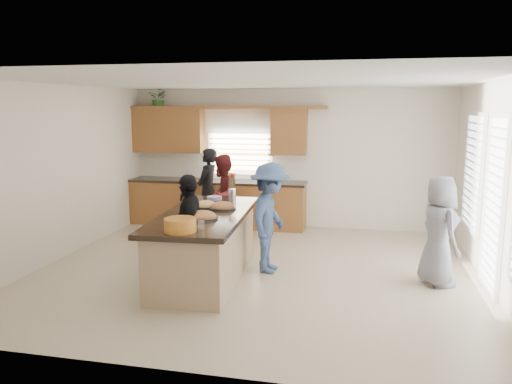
% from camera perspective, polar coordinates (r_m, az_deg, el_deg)
% --- Properties ---
extents(floor, '(6.50, 6.50, 0.00)m').
position_cam_1_polar(floor, '(7.62, 0.04, -8.97)').
color(floor, '#C1AD8F').
rests_on(floor, ground).
extents(room_shell, '(6.52, 6.02, 2.81)m').
position_cam_1_polar(room_shell, '(7.24, 0.05, 5.44)').
color(room_shell, silver).
rests_on(room_shell, ground).
extents(back_cabinetry, '(4.08, 0.66, 2.46)m').
position_cam_1_polar(back_cabinetry, '(10.35, -4.67, 1.18)').
color(back_cabinetry, brown).
rests_on(back_cabinetry, ground).
extents(right_wall_glazing, '(0.06, 4.00, 2.25)m').
position_cam_1_polar(right_wall_glazing, '(7.20, 25.69, -0.02)').
color(right_wall_glazing, white).
rests_on(right_wall_glazing, ground).
extents(island, '(1.32, 2.77, 0.95)m').
position_cam_1_polar(island, '(7.26, -5.85, -6.23)').
color(island, tan).
rests_on(island, ground).
extents(platter_front, '(0.43, 0.43, 0.17)m').
position_cam_1_polar(platter_front, '(6.75, -6.18, -2.86)').
color(platter_front, black).
rests_on(platter_front, island).
extents(platter_mid, '(0.40, 0.40, 0.16)m').
position_cam_1_polar(platter_mid, '(7.39, -3.86, -1.73)').
color(platter_mid, black).
rests_on(platter_mid, island).
extents(platter_back, '(0.37, 0.37, 0.15)m').
position_cam_1_polar(platter_back, '(7.53, -5.79, -1.55)').
color(platter_back, black).
rests_on(platter_back, island).
extents(salad_bowl, '(0.39, 0.39, 0.16)m').
position_cam_1_polar(salad_bowl, '(6.10, -8.65, -3.67)').
color(salad_bowl, orange).
rests_on(salad_bowl, island).
extents(clear_cup, '(0.08, 0.08, 0.11)m').
position_cam_1_polar(clear_cup, '(6.18, -6.30, -3.77)').
color(clear_cup, white).
rests_on(clear_cup, island).
extents(plate_stack, '(0.24, 0.24, 0.05)m').
position_cam_1_polar(plate_stack, '(8.16, -4.77, -0.68)').
color(plate_stack, '#A284C0').
rests_on(plate_stack, island).
extents(flower_vase, '(0.14, 0.14, 0.42)m').
position_cam_1_polar(flower_vase, '(8.27, -2.75, 0.83)').
color(flower_vase, silver).
rests_on(flower_vase, island).
extents(potted_plant, '(0.45, 0.41, 0.44)m').
position_cam_1_polar(potted_plant, '(10.74, -11.03, 10.49)').
color(potted_plant, '#326B2A').
rests_on(potted_plant, back_cabinetry).
extents(woman_left_back, '(0.47, 0.64, 1.63)m').
position_cam_1_polar(woman_left_back, '(9.99, -5.53, 0.30)').
color(woman_left_back, black).
rests_on(woman_left_back, ground).
extents(woman_left_mid, '(0.63, 0.79, 1.57)m').
position_cam_1_polar(woman_left_mid, '(9.41, -3.89, -0.46)').
color(woman_left_mid, '#581A1A').
rests_on(woman_left_mid, ground).
extents(woman_left_front, '(0.71, 0.97, 1.54)m').
position_cam_1_polar(woman_left_front, '(7.00, -7.63, -4.20)').
color(woman_left_front, black).
rests_on(woman_left_front, ground).
extents(woman_right_back, '(0.70, 1.11, 1.64)m').
position_cam_1_polar(woman_right_back, '(7.38, 1.63, -2.96)').
color(woman_right_back, '#354C75').
rests_on(woman_right_back, ground).
extents(woman_right_front, '(0.73, 0.87, 1.53)m').
position_cam_1_polar(woman_right_front, '(7.29, 20.19, -4.21)').
color(woman_right_front, slate).
rests_on(woman_right_front, ground).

